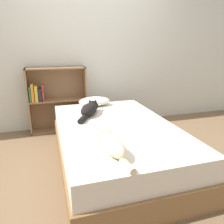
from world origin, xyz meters
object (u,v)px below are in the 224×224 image
cat_dark (90,109)px  bookshelf (55,98)px  pillow (94,101)px  bed (116,144)px  cat_light (112,145)px

cat_dark → bookshelf: bookshelf is taller
pillow → bookshelf: (-0.53, 0.45, -0.02)m
cat_dark → bookshelf: 0.92m
bed → cat_light: cat_light is taller
bed → pillow: bearing=93.9°
cat_dark → bookshelf: (-0.39, 0.84, -0.03)m
cat_dark → bookshelf: size_ratio=0.55×
pillow → bookshelf: 0.70m
pillow → cat_dark: size_ratio=0.82×
pillow → cat_light: 1.46m
bed → cat_light: size_ratio=3.54×
cat_light → pillow: bearing=-14.1°
bookshelf → cat_light: bearing=-79.4°
cat_light → bookshelf: size_ratio=0.57×
bed → pillow: (-0.06, 0.84, 0.31)m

